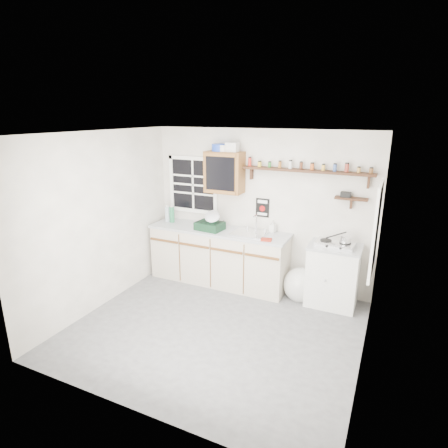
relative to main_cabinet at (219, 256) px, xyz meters
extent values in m
cube|color=#4D4D4F|center=(0.58, -1.30, -0.47)|extent=(3.60, 3.20, 0.02)
cube|color=white|center=(0.58, -1.30, 2.05)|extent=(3.60, 3.20, 0.02)
cube|color=#AFA99D|center=(-1.23, -1.30, 0.79)|extent=(0.02, 3.20, 2.50)
cube|color=#AFA99D|center=(2.40, -1.30, 0.79)|extent=(0.02, 3.20, 2.50)
cube|color=#AFA99D|center=(0.58, 0.31, 0.79)|extent=(3.60, 0.02, 2.50)
cube|color=#AFA99D|center=(0.58, -2.91, 0.79)|extent=(3.60, 0.02, 2.50)
cube|color=#BCAF9C|center=(0.00, 0.00, -0.02)|extent=(2.27, 0.60, 0.88)
cube|color=#9B9EA3|center=(0.00, 0.00, 0.44)|extent=(2.31, 0.62, 0.04)
cube|color=brown|center=(-0.85, -0.31, 0.24)|extent=(0.53, 0.02, 0.03)
cube|color=brown|center=(-0.28, -0.31, 0.24)|extent=(0.53, 0.02, 0.03)
cube|color=brown|center=(0.28, -0.31, 0.24)|extent=(0.53, 0.02, 0.03)
cube|color=brown|center=(0.85, -0.31, 0.24)|extent=(0.53, 0.02, 0.03)
cube|color=silver|center=(1.83, 0.03, -0.02)|extent=(0.70, 0.55, 0.88)
cube|color=#9B9EA3|center=(1.83, 0.03, 0.43)|extent=(0.73, 0.57, 0.03)
cube|color=silver|center=(0.53, 0.00, 0.46)|extent=(0.52, 0.44, 0.03)
cylinder|color=silver|center=(0.58, 0.16, 0.60)|extent=(0.02, 0.02, 0.28)
cylinder|color=silver|center=(0.58, 0.10, 0.73)|extent=(0.02, 0.14, 0.02)
cube|color=brown|center=(0.03, 0.15, 1.36)|extent=(0.60, 0.30, 0.65)
cube|color=black|center=(0.03, -0.01, 1.36)|extent=(0.48, 0.02, 0.52)
cylinder|color=#1B3AAF|center=(-0.05, 0.15, 1.74)|extent=(0.24, 0.24, 0.11)
cube|color=silver|center=(0.17, 0.15, 1.76)|extent=(0.18, 0.15, 0.14)
cylinder|color=silver|center=(0.03, 0.10, 1.74)|extent=(0.12, 0.12, 0.10)
cube|color=black|center=(1.31, 0.21, 1.46)|extent=(1.91, 0.18, 0.04)
cube|color=black|center=(0.45, 0.25, 1.36)|extent=(0.03, 0.10, 0.18)
cube|color=black|center=(2.17, 0.25, 1.36)|extent=(0.03, 0.10, 0.18)
cylinder|color=red|center=(0.43, 0.21, 1.54)|extent=(0.05, 0.05, 0.12)
cylinder|color=black|center=(0.43, 0.21, 1.61)|extent=(0.04, 0.04, 0.02)
cylinder|color=gold|center=(0.59, 0.21, 1.51)|extent=(0.06, 0.06, 0.07)
cylinder|color=black|center=(0.59, 0.21, 1.56)|extent=(0.05, 0.05, 0.02)
cylinder|color=#267226|center=(0.75, 0.21, 1.51)|extent=(0.05, 0.05, 0.07)
cylinder|color=black|center=(0.75, 0.21, 1.56)|extent=(0.04, 0.04, 0.02)
cylinder|color=#99591E|center=(0.91, 0.21, 1.52)|extent=(0.05, 0.05, 0.09)
cylinder|color=black|center=(0.91, 0.21, 1.58)|extent=(0.04, 0.04, 0.02)
cylinder|color=silver|center=(1.07, 0.21, 1.53)|extent=(0.05, 0.05, 0.11)
cylinder|color=black|center=(1.07, 0.21, 1.59)|extent=(0.05, 0.05, 0.02)
cylinder|color=#4C2614|center=(1.23, 0.21, 1.53)|extent=(0.05, 0.05, 0.10)
cylinder|color=black|center=(1.23, 0.21, 1.58)|extent=(0.04, 0.04, 0.02)
cylinder|color=#B24C19|center=(1.39, 0.21, 1.52)|extent=(0.06, 0.06, 0.09)
cylinder|color=black|center=(1.39, 0.21, 1.57)|extent=(0.05, 0.05, 0.02)
cylinder|color=gold|center=(1.55, 0.21, 1.52)|extent=(0.05, 0.05, 0.08)
cylinder|color=black|center=(1.55, 0.21, 1.56)|extent=(0.04, 0.04, 0.02)
cylinder|color=#334C8C|center=(1.71, 0.21, 1.53)|extent=(0.05, 0.05, 0.10)
cylinder|color=black|center=(1.71, 0.21, 1.58)|extent=(0.05, 0.05, 0.02)
cylinder|color=maroon|center=(1.87, 0.21, 1.53)|extent=(0.06, 0.06, 0.11)
cylinder|color=black|center=(1.87, 0.21, 1.60)|extent=(0.05, 0.05, 0.02)
cylinder|color=#BF8C3F|center=(2.03, 0.21, 1.51)|extent=(0.05, 0.05, 0.07)
cylinder|color=black|center=(2.03, 0.21, 1.55)|extent=(0.04, 0.04, 0.02)
cylinder|color=brown|center=(2.19, 0.21, 1.51)|extent=(0.06, 0.06, 0.07)
cylinder|color=black|center=(2.19, 0.21, 1.56)|extent=(0.05, 0.05, 0.02)
cube|color=black|center=(1.96, 0.22, 1.11)|extent=(0.45, 0.15, 0.03)
cube|color=black|center=(1.96, 0.26, 1.03)|extent=(0.03, 0.08, 0.14)
cube|color=black|center=(1.88, 0.22, 1.16)|extent=(0.14, 0.10, 0.07)
cube|color=black|center=(0.63, 0.29, 0.82)|extent=(0.22, 0.01, 0.30)
cube|color=white|center=(0.63, 0.28, 0.92)|extent=(0.16, 0.00, 0.05)
cylinder|color=#A50C0C|center=(0.63, 0.28, 0.81)|extent=(0.09, 0.01, 0.09)
cube|color=white|center=(0.63, 0.28, 0.72)|extent=(0.16, 0.00, 0.04)
cube|color=black|center=(-0.62, 0.29, 1.09)|extent=(0.85, 0.02, 0.90)
cube|color=white|center=(-0.62, 0.29, 1.09)|extent=(0.93, 0.03, 0.98)
cube|color=black|center=(2.37, -0.75, 0.99)|extent=(0.02, 0.70, 1.00)
cube|color=white|center=(2.37, -0.75, 0.99)|extent=(0.03, 0.78, 1.08)
cylinder|color=#A1B3BD|center=(-1.00, 0.05, 0.59)|extent=(0.09, 0.09, 0.26)
cylinder|color=silver|center=(-1.00, 0.05, 0.73)|extent=(0.05, 0.05, 0.03)
cylinder|color=#28784B|center=(-0.90, 0.03, 0.59)|extent=(0.08, 0.08, 0.27)
cylinder|color=silver|center=(-0.90, 0.03, 0.74)|extent=(0.05, 0.05, 0.03)
cube|color=black|center=(-0.12, -0.07, 0.52)|extent=(0.45, 0.36, 0.13)
cylinder|color=silver|center=(-0.07, -0.07, 0.65)|extent=(0.29, 0.31, 0.25)
imported|color=silver|center=(0.84, 0.22, 0.56)|extent=(0.11, 0.11, 0.20)
cube|color=maroon|center=(0.87, -0.19, 0.47)|extent=(0.18, 0.16, 0.02)
cube|color=silver|center=(1.83, 0.01, 0.48)|extent=(0.55, 0.33, 0.07)
cylinder|color=black|center=(1.70, 0.01, 0.52)|extent=(0.16, 0.16, 0.01)
cylinder|color=black|center=(1.96, 0.01, 0.52)|extent=(0.16, 0.16, 0.01)
cylinder|color=silver|center=(1.96, 0.01, 0.56)|extent=(0.14, 0.14, 0.09)
cylinder|color=black|center=(1.82, 0.08, 0.59)|extent=(0.28, 0.02, 0.14)
ellipsoid|color=beige|center=(1.38, -0.02, -0.24)|extent=(0.47, 0.42, 0.49)
cone|color=beige|center=(1.40, -0.02, -0.02)|extent=(0.13, 0.13, 0.13)
camera|label=1|loc=(2.51, -5.17, 2.26)|focal=30.00mm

